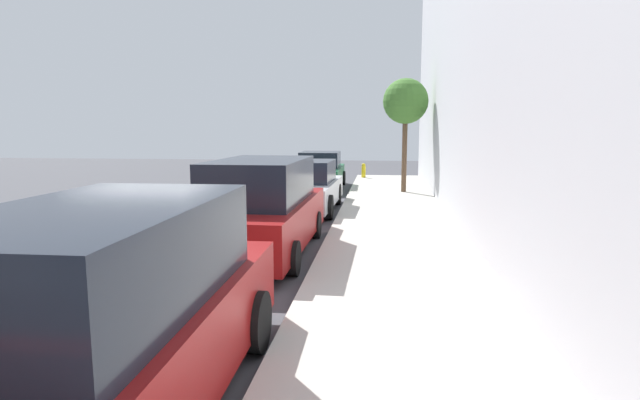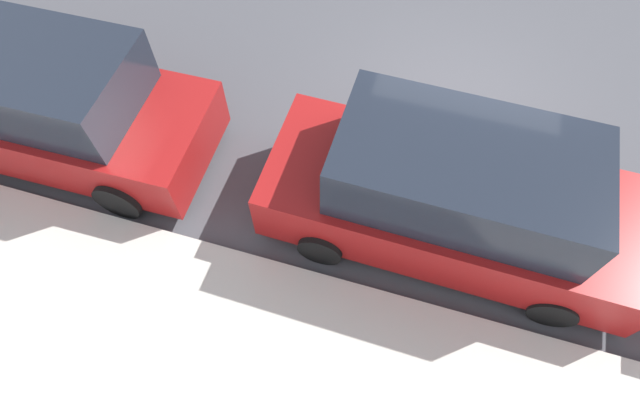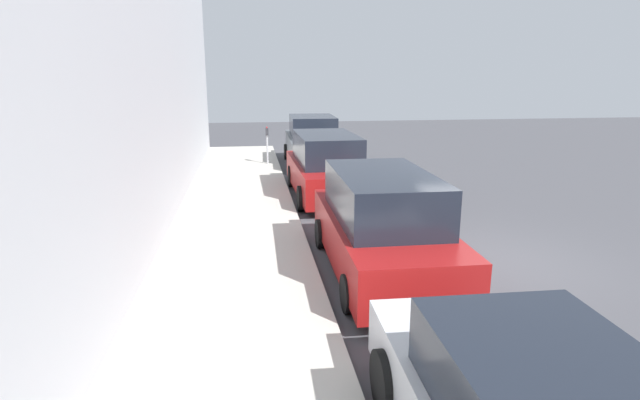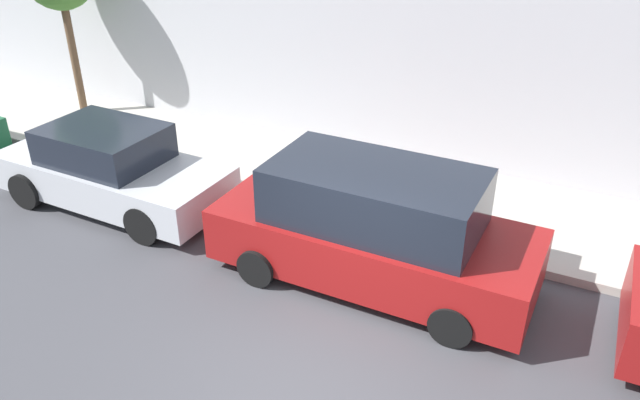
{
  "view_description": "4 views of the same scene",
  "coord_description": "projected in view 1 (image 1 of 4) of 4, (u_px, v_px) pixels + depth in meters",
  "views": [
    {
      "loc": [
        4.67,
        -9.57,
        2.51
      ],
      "look_at": [
        3.4,
        0.86,
        1.0
      ],
      "focal_mm": 28.0,
      "sensor_mm": 36.0,
      "label": 1
    },
    {
      "loc": [
        5.96,
        -0.58,
        6.4
      ],
      "look_at": [
        2.89,
        -1.49,
        1.0
      ],
      "focal_mm": 28.0,
      "sensor_mm": 36.0,
      "label": 2
    },
    {
      "loc": [
        4.67,
        8.67,
        3.63
      ],
      "look_at": [
        3.2,
        -1.57,
        1.0
      ],
      "focal_mm": 28.0,
      "sensor_mm": 36.0,
      "label": 3
    },
    {
      "loc": [
        -5.23,
        -2.7,
        5.78
      ],
      "look_at": [
        2.6,
        1.18,
        1.0
      ],
      "focal_mm": 35.0,
      "sensor_mm": 36.0,
      "label": 4
    }
  ],
  "objects": [
    {
      "name": "ground_plane",
      "position": [
        152.0,
        251.0,
        10.31
      ],
      "size": [
        60.0,
        60.0,
        0.0
      ],
      "primitive_type": "plane",
      "color": "#424247"
    },
    {
      "name": "parked_sedan_fifth",
      "position": [
        320.0,
        171.0,
        20.99
      ],
      "size": [
        1.92,
        4.53,
        1.54
      ],
      "color": "#14512D",
      "rests_on": "ground_plane"
    },
    {
      "name": "sidewalk",
      "position": [
        398.0,
        255.0,
        9.7
      ],
      "size": [
        3.06,
        32.0,
        0.15
      ],
      "color": "#B2ADA3",
      "rests_on": "ground_plane"
    },
    {
      "name": "fire_hydrant",
      "position": [
        364.0,
        170.0,
        24.21
      ],
      "size": [
        0.2,
        0.2,
        0.69
      ],
      "color": "gold",
      "rests_on": "sidewalk"
    },
    {
      "name": "parked_sedan_fourth",
      "position": [
        306.0,
        187.0,
        15.25
      ],
      "size": [
        1.92,
        4.54,
        1.54
      ],
      "color": "#B7BABF",
      "rests_on": "ground_plane"
    },
    {
      "name": "parked_minivan_third",
      "position": [
        261.0,
        208.0,
        10.04
      ],
      "size": [
        2.02,
        4.92,
        1.9
      ],
      "color": "maroon",
      "rests_on": "ground_plane"
    },
    {
      "name": "street_tree",
      "position": [
        406.0,
        102.0,
        18.32
      ],
      "size": [
        1.66,
        1.66,
        4.19
      ],
      "color": "brown",
      "rests_on": "sidewalk"
    },
    {
      "name": "parked_minivan_second",
      "position": [
        104.0,
        321.0,
        4.14
      ],
      "size": [
        2.02,
        4.93,
        1.9
      ],
      "color": "maroon",
      "rests_on": "ground_plane"
    }
  ]
}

